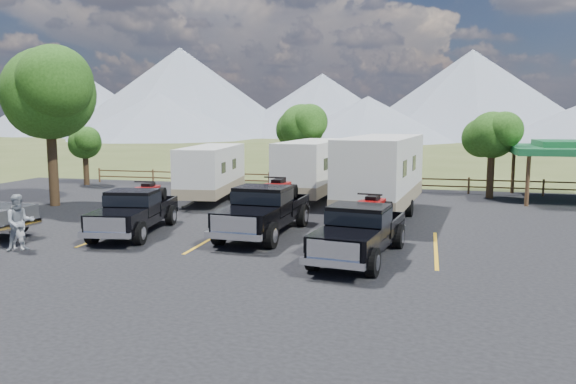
% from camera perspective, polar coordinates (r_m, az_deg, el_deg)
% --- Properties ---
extents(ground, '(320.00, 320.00, 0.00)m').
position_cam_1_polar(ground, '(16.84, -6.11, -7.87)').
color(ground, '#3C4B20').
rests_on(ground, ground).
extents(asphalt_lot, '(44.00, 34.00, 0.04)m').
position_cam_1_polar(asphalt_lot, '(19.59, -3.09, -5.55)').
color(asphalt_lot, black).
rests_on(asphalt_lot, ground).
extents(stall_lines, '(12.12, 5.50, 0.01)m').
position_cam_1_polar(stall_lines, '(20.52, -2.27, -4.86)').
color(stall_lines, gold).
rests_on(stall_lines, asphalt_lot).
extents(tree_big_nw, '(5.54, 5.18, 7.84)m').
position_cam_1_polar(tree_big_nw, '(30.31, -23.17, 9.17)').
color(tree_big_nw, black).
rests_on(tree_big_nw, ground).
extents(tree_ne_a, '(3.11, 2.92, 4.76)m').
position_cam_1_polar(tree_ne_a, '(32.42, 20.00, 5.45)').
color(tree_ne_a, black).
rests_on(tree_ne_a, ground).
extents(tree_north, '(3.46, 3.24, 5.25)m').
position_cam_1_polar(tree_north, '(35.08, 1.39, 6.63)').
color(tree_north, black).
rests_on(tree_north, ground).
extents(tree_nw_small, '(2.59, 2.43, 3.85)m').
position_cam_1_polar(tree_nw_small, '(38.86, -19.96, 4.72)').
color(tree_nw_small, black).
rests_on(tree_nw_small, ground).
extents(rail_fence, '(36.12, 0.12, 1.00)m').
position_cam_1_polar(rail_fence, '(34.14, 7.80, 1.09)').
color(rail_fence, brown).
rests_on(rail_fence, ground).
extents(pavilion, '(6.20, 6.20, 3.22)m').
position_cam_1_polar(pavilion, '(33.10, 26.90, 3.91)').
color(pavilion, brown).
rests_on(pavilion, ground).
extents(mountain_range, '(209.00, 71.00, 20.00)m').
position_cam_1_polar(mountain_range, '(121.96, 7.83, 9.26)').
color(mountain_range, gray).
rests_on(mountain_range, ground).
extents(rig_left, '(2.64, 5.86, 1.89)m').
position_cam_1_polar(rig_left, '(22.29, -15.26, -1.75)').
color(rig_left, black).
rests_on(rig_left, asphalt_lot).
extents(rig_center, '(2.45, 6.33, 2.08)m').
position_cam_1_polar(rig_center, '(21.27, -2.36, -1.67)').
color(rig_center, black).
rests_on(rig_center, asphalt_lot).
extents(rig_right, '(2.66, 5.96, 1.92)m').
position_cam_1_polar(rig_right, '(17.91, 7.38, -3.77)').
color(rig_right, black).
rests_on(rig_right, asphalt_lot).
extents(trailer_left, '(2.89, 8.36, 2.89)m').
position_cam_1_polar(trailer_left, '(29.93, -7.77, 1.99)').
color(trailer_left, silver).
rests_on(trailer_left, asphalt_lot).
extents(trailer_center, '(2.82, 9.14, 3.17)m').
position_cam_1_polar(trailer_center, '(29.93, 2.52, 2.33)').
color(trailer_center, silver).
rests_on(trailer_center, asphalt_lot).
extents(trailer_right, '(3.50, 10.30, 3.56)m').
position_cam_1_polar(trailer_right, '(25.38, 9.46, 1.73)').
color(trailer_right, silver).
rests_on(trailer_right, asphalt_lot).
extents(person_a, '(0.60, 0.42, 1.55)m').
position_cam_1_polar(person_a, '(20.96, -25.82, -3.21)').
color(person_a, white).
rests_on(person_a, asphalt_lot).
extents(person_b, '(1.16, 1.16, 1.90)m').
position_cam_1_polar(person_b, '(20.76, -25.61, -2.81)').
color(person_b, gray).
rests_on(person_b, asphalt_lot).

